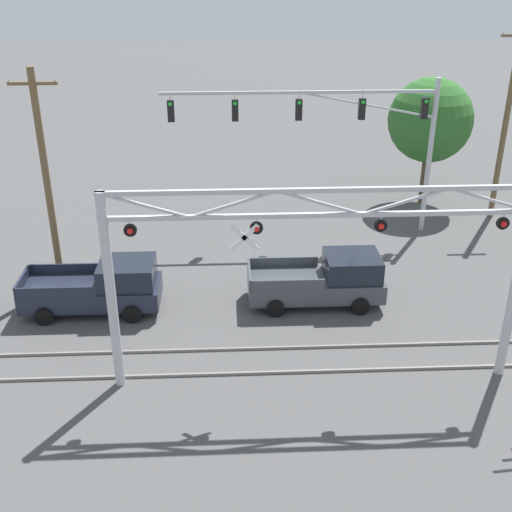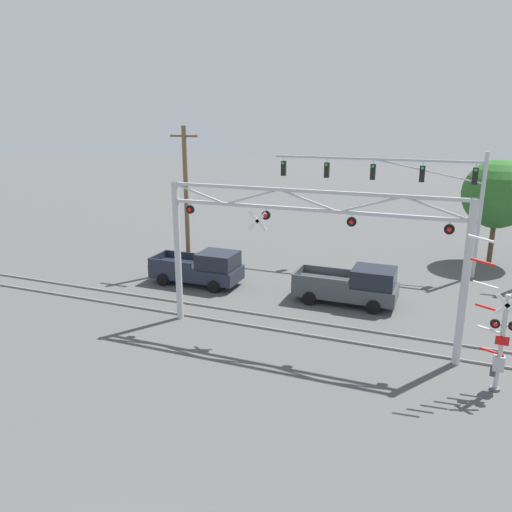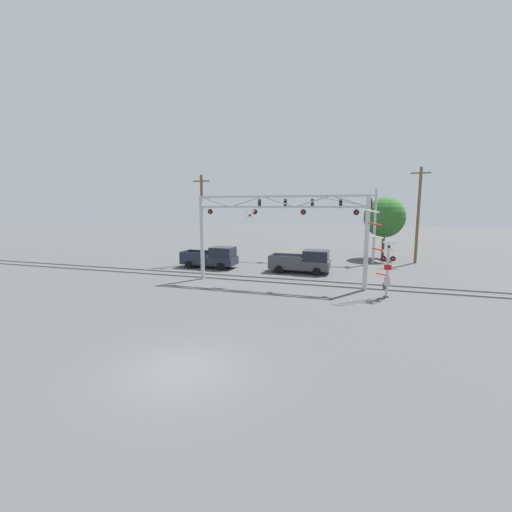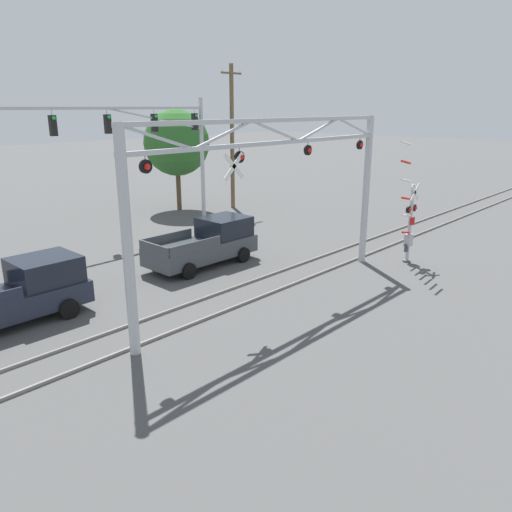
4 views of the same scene
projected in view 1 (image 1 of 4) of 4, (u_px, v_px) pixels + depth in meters
The scene contains 9 objects.
rail_track_near at pixel (311, 371), 21.10m from camera, with size 80.00×0.08×0.10m, color gray.
rail_track_far at pixel (306, 347), 22.40m from camera, with size 80.00×0.08×0.10m, color gray.
crossing_gantry at pixel (317, 261), 19.05m from camera, with size 12.67×0.31×6.53m.
traffic_signal_span at pixel (353, 124), 29.51m from camera, with size 12.70×0.39×7.42m.
pickup_truck_lead at pixel (325, 280), 25.00m from camera, with size 5.23×2.29×2.00m.
pickup_truck_following at pixel (101, 287), 24.46m from camera, with size 5.20×2.29×2.00m.
utility_pole_left at pixel (47, 180), 24.79m from camera, with size 1.80×0.28×8.83m.
utility_pole_right at pixel (506, 122), 31.45m from camera, with size 1.80×0.28×9.62m.
background_tree_beyond_span at pixel (430, 120), 33.51m from camera, with size 4.41×4.41×6.77m.
Camera 1 is at (-2.64, -2.80, 12.57)m, focal length 45.00 mm.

